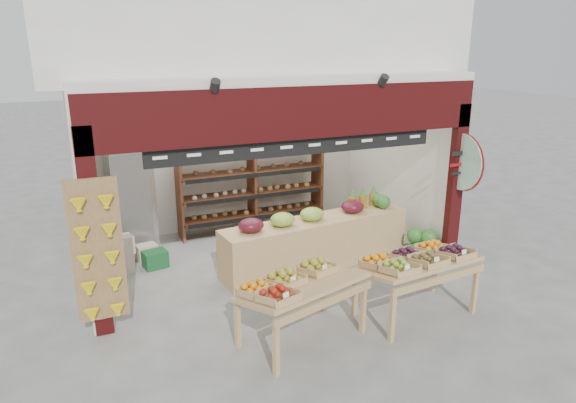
# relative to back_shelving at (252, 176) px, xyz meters

# --- Properties ---
(ground) EXTENTS (60.00, 60.00, 0.00)m
(ground) POSITION_rel_back_shelving_xyz_m (-0.29, -1.81, -1.08)
(ground) COLOR slate
(ground) RESTS_ON ground
(shop_structure) EXTENTS (6.36, 5.12, 5.40)m
(shop_structure) POSITION_rel_back_shelving_xyz_m (-0.29, -0.19, 2.84)
(shop_structure) COLOR white
(shop_structure) RESTS_ON ground
(banana_board) EXTENTS (0.60, 0.15, 1.80)m
(banana_board) POSITION_rel_back_shelving_xyz_m (-3.02, -2.98, 0.03)
(banana_board) COLOR olive
(banana_board) RESTS_ON ground
(gift_sign) EXTENTS (0.04, 0.93, 0.92)m
(gift_sign) POSITION_rel_back_shelving_xyz_m (2.46, -2.95, 0.67)
(gift_sign) COLOR silver
(gift_sign) RESTS_ON ground
(back_shelving) EXTENTS (2.89, 0.47, 1.79)m
(back_shelving) POSITION_rel_back_shelving_xyz_m (0.00, 0.00, 0.00)
(back_shelving) COLOR brown
(back_shelving) RESTS_ON ground
(refrigerator) EXTENTS (0.79, 0.79, 1.86)m
(refrigerator) POSITION_rel_back_shelving_xyz_m (-2.28, 0.03, -0.15)
(refrigerator) COLOR #AAACB1
(refrigerator) RESTS_ON ground
(cardboard_stack) EXTENTS (0.99, 0.75, 0.62)m
(cardboard_stack) POSITION_rel_back_shelving_xyz_m (-2.41, -1.01, -0.86)
(cardboard_stack) COLOR beige
(cardboard_stack) RESTS_ON ground
(mid_counter) EXTENTS (3.29, 0.96, 1.03)m
(mid_counter) POSITION_rel_back_shelving_xyz_m (0.35, -2.08, -0.64)
(mid_counter) COLOR tan
(mid_counter) RESTS_ON ground
(display_table_left) EXTENTS (1.70, 1.24, 0.98)m
(display_table_left) POSITION_rel_back_shelving_xyz_m (-0.93, -3.99, -0.34)
(display_table_left) COLOR tan
(display_table_left) RESTS_ON ground
(display_table_right) EXTENTS (1.63, 1.01, 1.00)m
(display_table_right) POSITION_rel_back_shelving_xyz_m (0.86, -4.05, -0.30)
(display_table_right) COLOR tan
(display_table_right) RESTS_ON ground
(watermelon_pile) EXTENTS (0.77, 0.72, 0.55)m
(watermelon_pile) POSITION_rel_back_shelving_xyz_m (2.16, -2.66, -0.89)
(watermelon_pile) COLOR #1D4D19
(watermelon_pile) RESTS_ON ground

